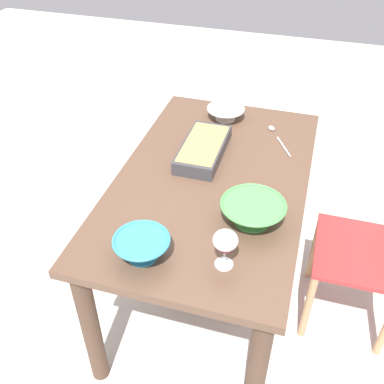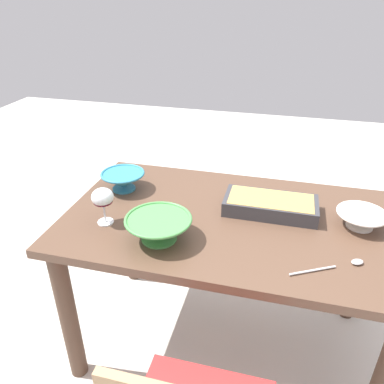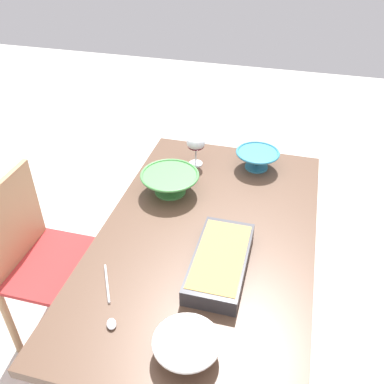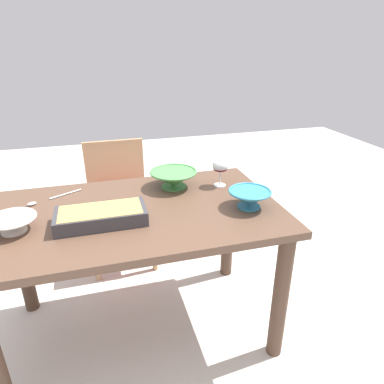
# 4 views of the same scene
# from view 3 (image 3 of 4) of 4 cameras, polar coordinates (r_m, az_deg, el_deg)

# --- Properties ---
(ground_plane) EXTENTS (8.00, 8.00, 0.00)m
(ground_plane) POSITION_cam_3_polar(r_m,az_deg,el_deg) (2.25, 1.52, -20.16)
(ground_plane) COLOR beige
(dining_table) EXTENTS (1.40, 0.83, 0.75)m
(dining_table) POSITION_cam_3_polar(r_m,az_deg,el_deg) (1.76, 1.84, -8.83)
(dining_table) COLOR brown
(dining_table) RESTS_ON ground_plane
(chair) EXTENTS (0.43, 0.39, 0.86)m
(chair) POSITION_cam_3_polar(r_m,az_deg,el_deg) (2.10, -19.69, -8.08)
(chair) COLOR #B22D2D
(chair) RESTS_ON ground_plane
(wine_glass) EXTENTS (0.09, 0.09, 0.16)m
(wine_glass) POSITION_cam_3_polar(r_m,az_deg,el_deg) (2.03, 0.52, 6.44)
(wine_glass) COLOR white
(wine_glass) RESTS_ON dining_table
(casserole_dish) EXTENTS (0.39, 0.19, 0.07)m
(casserole_dish) POSITION_cam_3_polar(r_m,az_deg,el_deg) (1.53, 3.78, -9.17)
(casserole_dish) COLOR #38383D
(casserole_dish) RESTS_ON dining_table
(mixing_bowl) EXTENTS (0.26, 0.26, 0.10)m
(mixing_bowl) POSITION_cam_3_polar(r_m,az_deg,el_deg) (1.87, -2.96, 1.36)
(mixing_bowl) COLOR #4C994C
(mixing_bowl) RESTS_ON dining_table
(small_bowl) EXTENTS (0.20, 0.20, 0.07)m
(small_bowl) POSITION_cam_3_polar(r_m,az_deg,el_deg) (1.30, -0.73, -19.95)
(small_bowl) COLOR white
(small_bowl) RESTS_ON dining_table
(serving_bowl) EXTENTS (0.21, 0.21, 0.09)m
(serving_bowl) POSITION_cam_3_polar(r_m,az_deg,el_deg) (2.06, 8.71, 4.43)
(serving_bowl) COLOR teal
(serving_bowl) RESTS_ON dining_table
(serving_spoon) EXTENTS (0.26, 0.15, 0.01)m
(serving_spoon) POSITION_cam_3_polar(r_m,az_deg,el_deg) (1.45, -10.95, -14.94)
(serving_spoon) COLOR silver
(serving_spoon) RESTS_ON dining_table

